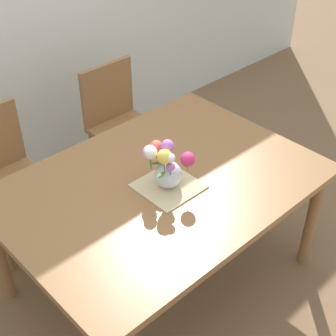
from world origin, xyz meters
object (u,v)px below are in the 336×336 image
dining_table (161,193)px  chair_left (2,171)px  chair_right (119,119)px  flower_vase (166,165)px

dining_table → chair_left: size_ratio=1.82×
chair_left → chair_right: bearing=-180.0°
flower_vase → dining_table: bearing=79.3°
dining_table → flower_vase: bearing=-100.7°
chair_left → flower_vase: (0.44, -0.98, 0.35)m
chair_left → chair_right: same height
chair_left → flower_vase: size_ratio=3.48×
chair_right → flower_vase: (-0.46, -0.98, 0.35)m
chair_left → chair_right: (0.90, 0.00, 0.00)m
dining_table → chair_right: chair_right is taller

